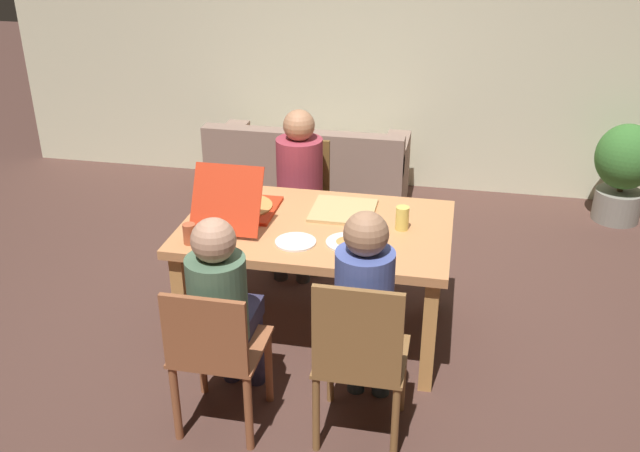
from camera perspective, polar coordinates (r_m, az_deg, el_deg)
name	(u,v)px	position (r m, az deg, el deg)	size (l,w,h in m)	color
ground_plane	(317,331)	(4.65, -0.25, -8.43)	(20.00, 20.00, 0.00)	#51342D
back_wall	(376,47)	(6.60, 4.56, 14.23)	(7.05, 0.12, 2.60)	beige
dining_table	(317,237)	(4.31, -0.26, -0.91)	(1.62, 1.04, 0.77)	tan
chair_0	(360,355)	(3.51, 3.21, -10.37)	(0.45, 0.45, 0.98)	olive
person_0	(365,304)	(3.54, 3.68, -6.32)	(0.29, 0.51, 1.27)	#2D393F
chair_1	(302,199)	(5.32, -1.42, 2.18)	(0.38, 0.45, 0.92)	brown
person_1	(298,177)	(5.11, -1.79, 3.96)	(0.34, 0.51, 1.20)	#3D3E3F
chair_2	(215,353)	(3.65, -8.43, -10.06)	(0.45, 0.44, 0.89)	#9B5835
person_2	(223,301)	(3.66, -7.84, -5.98)	(0.30, 0.54, 1.20)	#2F2D48
pizza_box_0	(240,206)	(4.41, -6.44, 1.61)	(0.42, 0.62, 0.39)	red
pizza_box_1	(343,210)	(4.43, 1.89, 1.26)	(0.39, 0.39, 0.02)	tan
plate_0	(296,242)	(4.05, -1.98, -1.29)	(0.24, 0.24, 0.01)	white
plate_1	(347,242)	(4.04, 2.21, -1.28)	(0.25, 0.25, 0.03)	white
drinking_glass_0	(190,234)	(4.09, -10.48, -0.62)	(0.07, 0.07, 0.12)	#B95332
drinking_glass_1	(402,218)	(4.21, 6.65, 0.63)	(0.08, 0.08, 0.14)	#E4CB5A
couch	(309,174)	(6.33, -0.88, 4.22)	(1.72, 0.79, 0.77)	gray
potted_plant	(624,168)	(6.47, 23.33, 4.32)	(0.50, 0.50, 0.85)	gray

